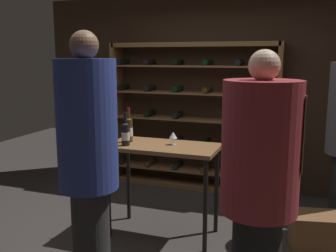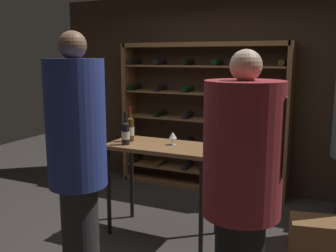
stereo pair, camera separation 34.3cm
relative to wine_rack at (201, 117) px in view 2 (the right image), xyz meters
The scene contains 10 objects.
ground_plane 2.03m from the wine_rack, 82.99° to the right, with size 9.91×9.91×0.00m, color #383330.
back_wall 0.45m from the wine_rack, 44.43° to the left, with size 5.05×0.10×2.69m, color #3D2B1E.
wine_rack is the anchor object (origin of this frame).
tasting_table 1.56m from the wine_rack, 84.44° to the right, with size 1.12×0.57×0.96m.
person_guest_plum_blouse 2.86m from the wine_rack, 64.63° to the right, with size 0.52×0.51×1.89m.
person_guest_khaki 2.72m from the wine_rack, 90.00° to the right, with size 0.44×0.44×2.02m.
wine_crate 2.33m from the wine_rack, 40.33° to the right, with size 0.48×0.34×0.38m, color brown.
wine_bottle_green_slim 1.55m from the wine_rack, 98.85° to the right, with size 0.08×0.08×0.36m.
wine_bottle_amber_reserve 1.70m from the wine_rack, 96.69° to the right, with size 0.08×0.08×0.33m.
wine_glass_stemmed_left 1.51m from the wine_rack, 80.84° to the right, with size 0.08×0.08×0.13m.
Camera 2 is at (1.59, -3.24, 1.84)m, focal length 41.30 mm.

